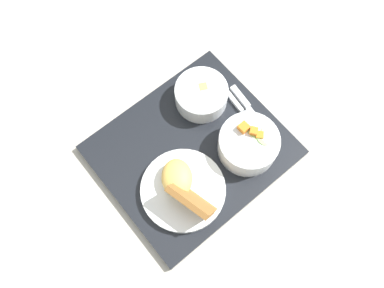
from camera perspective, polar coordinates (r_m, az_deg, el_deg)
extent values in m
plane|color=#ADA89E|center=(0.87, 0.00, -1.09)|extent=(4.00, 4.00, 0.00)
cube|color=black|center=(0.86, 0.00, -0.90)|extent=(0.39, 0.34, 0.02)
cylinder|color=silver|center=(0.84, 7.89, -0.06)|extent=(0.12, 0.12, 0.05)
torus|color=silver|center=(0.82, 8.11, 0.54)|extent=(0.12, 0.12, 0.01)
cylinder|color=#8EBC6B|center=(0.83, 8.46, 1.83)|extent=(0.06, 0.06, 0.02)
cylinder|color=#8EBC6B|center=(0.82, 6.71, 0.50)|extent=(0.06, 0.06, 0.01)
cylinder|color=#8EBC6B|center=(0.82, 8.94, 0.42)|extent=(0.06, 0.05, 0.01)
cylinder|color=#8EBC6B|center=(0.82, 8.35, 0.98)|extent=(0.04, 0.04, 0.01)
cylinder|color=#8EBC6B|center=(0.82, 10.15, 0.70)|extent=(0.04, 0.04, 0.02)
cylinder|color=#8EBC6B|center=(0.82, 8.03, 0.59)|extent=(0.05, 0.05, 0.01)
cube|color=orange|center=(0.82, 9.47, 1.22)|extent=(0.02, 0.02, 0.01)
cube|color=orange|center=(0.82, 8.64, 1.77)|extent=(0.02, 0.02, 0.01)
cube|color=orange|center=(0.82, 7.26, 2.27)|extent=(0.02, 0.02, 0.02)
cylinder|color=silver|center=(0.88, 1.31, 6.88)|extent=(0.11, 0.11, 0.05)
torus|color=silver|center=(0.86, 1.34, 7.52)|extent=(0.12, 0.12, 0.01)
cylinder|color=#C67F3D|center=(0.88, 1.32, 6.97)|extent=(0.10, 0.10, 0.04)
cube|color=#E5A356|center=(0.87, 1.56, 7.89)|extent=(0.02, 0.02, 0.01)
cylinder|color=silver|center=(0.82, -1.26, -6.49)|extent=(0.17, 0.17, 0.02)
ellipsoid|color=#EAB756|center=(0.80, -2.12, -4.75)|extent=(0.09, 0.10, 0.04)
cube|color=#93602D|center=(0.79, 0.13, -7.74)|extent=(0.08, 0.11, 0.09)
cube|color=silver|center=(0.89, 9.94, 2.34)|extent=(0.02, 0.11, 0.00)
cube|color=silver|center=(0.90, 6.79, 6.55)|extent=(0.02, 0.06, 0.01)
ellipsoid|color=silver|center=(0.89, 7.83, 3.60)|extent=(0.03, 0.04, 0.01)
cube|color=silver|center=(0.91, 5.27, 6.87)|extent=(0.01, 0.10, 0.01)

